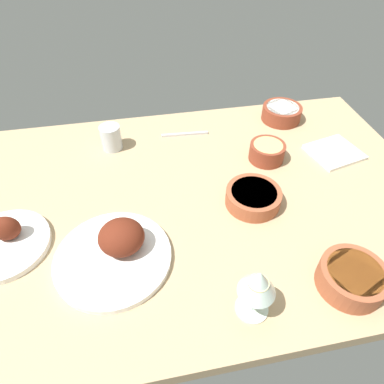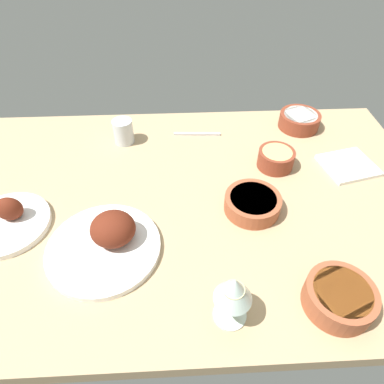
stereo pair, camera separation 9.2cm
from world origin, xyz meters
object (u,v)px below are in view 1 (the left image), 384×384
object	(u,v)px
water_tumbler	(111,138)
fork_loose	(185,134)
bowl_soup	(352,277)
wine_glass	(258,284)
bowl_pasta	(267,151)
bowl_cream	(282,113)
bowl_sauce	(253,197)
plate_near_viewer	(4,241)
folded_napkin	(334,152)
plate_center_main	(117,249)

from	to	relation	value
water_tumbler	fork_loose	distance (cm)	25.12
bowl_soup	water_tumbler	size ratio (longest dim) A/B	1.78
water_tumbler	fork_loose	world-z (taller)	water_tumbler
wine_glass	fork_loose	world-z (taller)	wine_glass
fork_loose	bowl_pasta	bearing A→B (deg)	-34.16
bowl_cream	water_tumbler	xyz separation A→B (cm)	(61.13, 5.88, 1.18)
wine_glass	fork_loose	bearing A→B (deg)	-87.56
wine_glass	water_tumbler	distance (cm)	68.71
fork_loose	bowl_sauce	bearing A→B (deg)	-66.87
bowl_pasta	wine_glass	bearing A→B (deg)	66.84
plate_near_viewer	bowl_soup	distance (cm)	81.24
water_tumbler	folded_napkin	xyz separation A→B (cm)	(-70.55, 16.88, -3.46)
fork_loose	wine_glass	bearing A→B (deg)	-83.92
bowl_soup	folded_napkin	xyz separation A→B (cm)	(-20.18, -44.44, -2.45)
bowl_cream	fork_loose	size ratio (longest dim) A/B	0.87
bowl_pasta	wine_glass	distance (cm)	52.04
plate_center_main	fork_loose	bearing A→B (deg)	-117.73
bowl_pasta	bowl_soup	bearing A→B (deg)	93.21
plate_near_viewer	folded_napkin	distance (cm)	98.99
plate_near_viewer	folded_napkin	bearing A→B (deg)	-169.13
bowl_cream	wine_glass	world-z (taller)	wine_glass
bowl_sauce	bowl_cream	bearing A→B (deg)	-121.32
fork_loose	plate_near_viewer	bearing A→B (deg)	-139.74
bowl_soup	bowl_pasta	distance (cm)	46.13
bowl_pasta	wine_glass	size ratio (longest dim) A/B	0.79
plate_center_main	bowl_sauce	world-z (taller)	plate_center_main
plate_near_viewer	plate_center_main	xyz separation A→B (cm)	(-26.93, 8.30, 0.99)
wine_glass	water_tumbler	world-z (taller)	wine_glass
plate_center_main	bowl_cream	distance (cm)	78.58
plate_center_main	folded_napkin	bearing A→B (deg)	-159.01
plate_near_viewer	plate_center_main	bearing A→B (deg)	162.86
plate_near_viewer	folded_napkin	world-z (taller)	plate_near_viewer
bowl_pasta	wine_glass	xyz separation A→B (cm)	(20.29, 47.43, 6.88)
bowl_soup	bowl_sauce	world-z (taller)	bowl_soup
water_tumbler	bowl_cream	bearing A→B (deg)	-174.51
bowl_pasta	plate_center_main	bearing A→B (deg)	31.03
plate_center_main	fork_loose	size ratio (longest dim) A/B	1.70
bowl_soup	folded_napkin	bearing A→B (deg)	-114.42
bowl_pasta	fork_loose	distance (cm)	29.33
plate_center_main	fork_loose	xyz separation A→B (cm)	(-24.44, -46.48, -2.28)
bowl_sauce	fork_loose	bearing A→B (deg)	-70.51
bowl_pasta	fork_loose	size ratio (longest dim) A/B	0.68
plate_near_viewer	bowl_sauce	size ratio (longest dim) A/B	1.46
plate_near_viewer	wine_glass	distance (cm)	61.14
bowl_soup	water_tumbler	bearing A→B (deg)	-50.60
bowl_soup	bowl_pasta	world-z (taller)	same
bowl_soup	wine_glass	xyz separation A→B (cm)	(22.87, 1.37, 6.87)
plate_center_main	water_tumbler	world-z (taller)	plate_center_main
plate_near_viewer	fork_loose	xyz separation A→B (cm)	(-51.37, -38.18, -1.30)
bowl_soup	folded_napkin	distance (cm)	48.87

